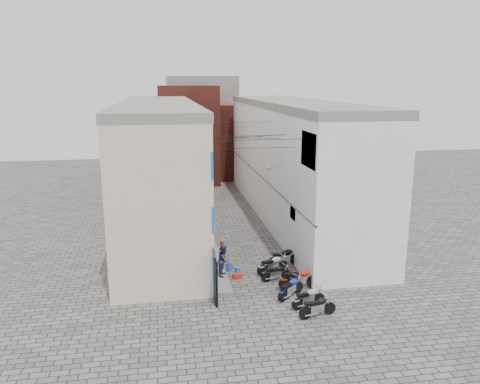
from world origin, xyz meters
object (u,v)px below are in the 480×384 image
motorcycle_d (299,277)px  motorcycle_b (308,297)px  water_jug_far (229,267)px  motorcycle_f (273,264)px  red_crate (237,276)px  motorcycle_c (291,287)px  person_b (224,260)px  motorcycle_e (276,272)px  motorcycle_a (318,306)px  person_a (222,253)px  motorcycle_g (284,256)px  water_jug_near (237,271)px

motorcycle_d → motorcycle_b: bearing=-4.1°
water_jug_far → motorcycle_f: bearing=-18.0°
motorcycle_f → red_crate: bearing=-98.9°
motorcycle_c → person_b: 4.01m
motorcycle_c → water_jug_far: size_ratio=3.69×
motorcycle_b → person_b: 5.20m
motorcycle_e → water_jug_far: motorcycle_e is taller
motorcycle_b → motorcycle_e: 3.28m
motorcycle_a → motorcycle_c: 2.21m
motorcycle_d → person_a: (-3.57, 2.91, 0.47)m
red_crate → motorcycle_b: bearing=-53.9°
person_b → water_jug_far: bearing=-4.3°
motorcycle_a → motorcycle_g: (0.05, 5.99, 0.07)m
motorcycle_a → motorcycle_b: size_ratio=1.03×
motorcycle_a → motorcycle_d: 2.95m
motorcycle_a → motorcycle_g: bearing=167.9°
motorcycle_e → motorcycle_a: bearing=5.3°
motorcycle_c → person_a: person_a is taller
motorcycle_b → motorcycle_d: 1.99m
motorcycle_d → water_jug_near: (-2.84, 2.26, -0.39)m
motorcycle_e → motorcycle_f: 0.94m
water_jug_near → red_crate: water_jug_near is taller
water_jug_far → red_crate: bearing=-75.5°
motorcycle_c → red_crate: (-2.24, 2.66, -0.41)m
water_jug_near → water_jug_far: (-0.36, 0.64, 0.02)m
motorcycle_b → water_jug_far: size_ratio=3.52×
person_b → red_crate: person_b is taller
motorcycle_f → red_crate: motorcycle_f is taller
motorcycle_b → water_jug_far: motorcycle_b is taller
motorcycle_d → red_crate: (-2.92, 1.82, -0.49)m
motorcycle_b → person_a: 6.00m
motorcycle_d → water_jug_far: bearing=-132.0°
motorcycle_a → motorcycle_c: size_ratio=0.98×
motorcycle_g → person_a: bearing=-104.0°
motorcycle_b → person_a: size_ratio=1.06×
motorcycle_d → motorcycle_e: bearing=-142.6°
person_b → red_crate: bearing=-72.5°
person_b → motorcycle_c: bearing=-114.3°
water_jug_near → person_a: bearing=138.4°
motorcycle_a → water_jug_far: (-3.18, 5.85, -0.28)m
motorcycle_a → motorcycle_g: size_ratio=0.88×
motorcycle_c → water_jug_far: bearing=177.0°
person_a → water_jug_far: person_a is taller
water_jug_near → motorcycle_c: bearing=-55.0°
motorcycle_c → red_crate: 3.50m
person_a → person_b: size_ratio=1.00×
motorcycle_f → water_jug_far: 2.48m
motorcycle_b → water_jug_far: 5.77m
person_b → water_jug_near: 1.24m
motorcycle_f → water_jug_far: bearing=-125.7°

